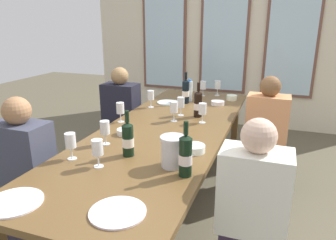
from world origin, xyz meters
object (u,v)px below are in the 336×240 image
Objects in this scene: wine_glass_8 at (151,96)px; metal_pitcher at (173,151)px; white_plate_2 at (168,102)px; seated_person_3 at (251,217)px; tasting_bowl_3 at (194,148)px; wine_glass_5 at (105,129)px; wine_bottle_0 at (198,104)px; seated_person_1 at (265,137)px; white_plate_1 at (14,202)px; wine_bottle_1 at (185,155)px; wine_glass_7 at (120,109)px; water_bottle at (190,91)px; wine_glass_6 at (203,86)px; wine_glass_4 at (174,108)px; seated_person_2 at (27,177)px; wine_glass_9 at (203,109)px; tasting_bowl_2 at (218,103)px; wine_glass_2 at (218,85)px; wine_glass_1 at (71,142)px; wine_glass_0 at (181,103)px; white_plate_0 at (118,212)px; wine_glass_3 at (97,149)px; tasting_bowl_0 at (232,98)px; tasting_bowl_1 at (125,132)px; dining_table at (165,135)px; wine_bottle_2 at (128,139)px; seated_person_0 at (122,119)px; wine_bottle_3 at (186,91)px.

metal_pitcher is at bearing -61.86° from wine_glass_8.
seated_person_3 is at bearing -55.40° from white_plate_2.
wine_glass_5 is at bearing -173.11° from tasting_bowl_3.
wine_bottle_0 is 0.74m from seated_person_1.
wine_bottle_1 is at bearing 38.40° from white_plate_1.
white_plate_1 is at bearing -85.13° from wine_glass_7.
water_bottle is (-0.46, 1.69, -0.01)m from wine_bottle_1.
wine_glass_6 is at bearing 82.70° from white_plate_1.
wine_glass_4 is 1.28m from seated_person_2.
seated_person_2 is at bearing -107.57° from wine_glass_8.
wine_glass_9 is 0.16× the size of seated_person_3.
metal_pitcher is 1.09× the size of wine_glass_7.
tasting_bowl_2 is at bearing 79.13° from wine_bottle_0.
water_bottle reaches higher than wine_glass_2.
wine_glass_1 is at bearing -100.46° from wine_glass_6.
wine_glass_5 is (-0.22, -1.42, 0.00)m from water_bottle.
wine_glass_1 and wine_glass_7 have the same top height.
white_plate_2 is at bearing 123.53° from wine_glass_0.
wine_glass_7 is at bearing -156.96° from wine_glass_4.
white_plate_1 is 1.59× the size of wine_glass_0.
wine_glass_3 is (-0.34, 0.39, 0.11)m from white_plate_0.
wine_bottle_0 is 1.82× the size of wine_glass_8.
tasting_bowl_0 is at bearing -40.56° from wine_glass_2.
wine_glass_1 is 1.00× the size of wine_glass_8.
wine_glass_9 reaches higher than tasting_bowl_1.
wine_glass_5 is (-0.57, 0.17, 0.02)m from metal_pitcher.
seated_person_3 is (0.77, -0.69, -0.15)m from dining_table.
wine_bottle_0 reaches higher than wine_glass_6.
wine_glass_1 is at bearing -102.10° from tasting_bowl_1.
wine_bottle_2 is at bearing 65.96° from wine_glass_3.
seated_person_3 reaches higher than tasting_bowl_1.
seated_person_3 is at bearing -77.57° from tasting_bowl_0.
wine_glass_4 is (0.31, 1.50, 0.12)m from white_plate_1.
wine_glass_2 is 1.84m from wine_glass_5.
white_plate_0 is 2.45m from wine_glass_6.
tasting_bowl_1 reaches higher than white_plate_0.
wine_glass_5 is (-0.63, -0.08, 0.09)m from tasting_bowl_3.
wine_glass_1 is 1.56m from seated_person_0.
wine_glass_6 reaches higher than tasting_bowl_2.
wine_glass_7 is at bearing -151.96° from seated_person_1.
wine_glass_9 is 0.75m from seated_person_1.
wine_glass_9 is (0.25, 0.25, 0.18)m from dining_table.
wine_bottle_3 is at bearing 119.35° from wine_bottle_0.
wine_glass_2 is at bearing 65.38° from seated_person_2.
white_plate_1 is 1.59× the size of wine_glass_8.
wine_glass_0 and wine_glass_4 have the same top height.
wine_glass_4 is (0.01, 0.22, 0.18)m from dining_table.
wine_glass_8 is at bearing 99.33° from wine_glass_3.
wine_bottle_3 reaches higher than water_bottle.
wine_glass_2 is at bearing 75.81° from wine_glass_1.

